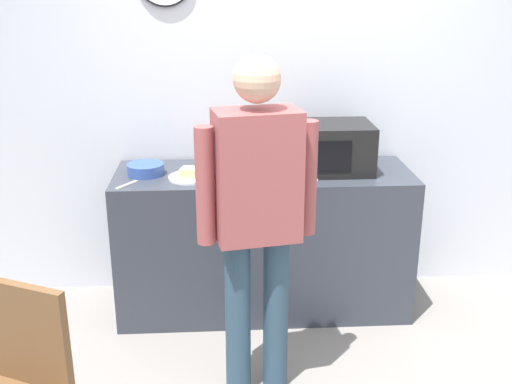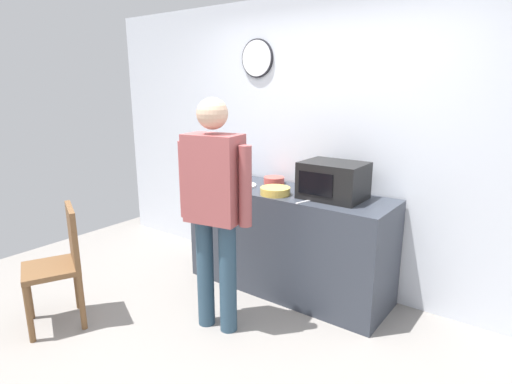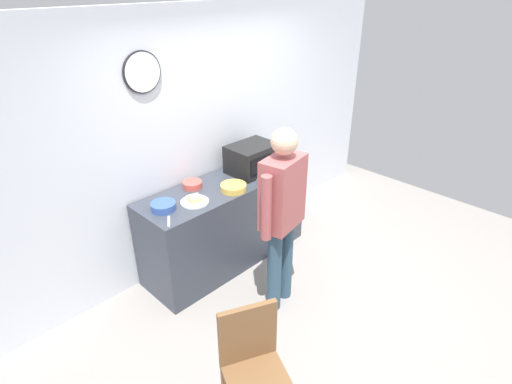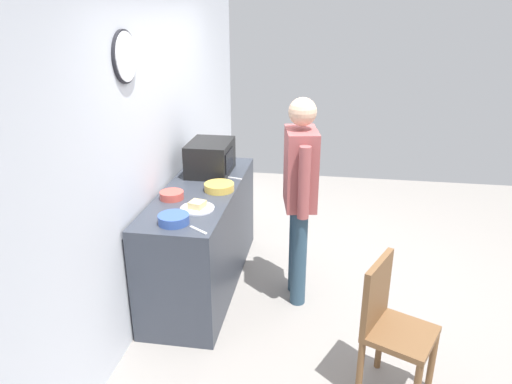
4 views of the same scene
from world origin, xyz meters
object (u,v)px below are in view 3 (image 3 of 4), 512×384
microwave (252,158)px  mixing_bowl (233,187)px  sandwich_plate (195,201)px  salad_bowl (163,206)px  person_standing (282,209)px  cereal_bowl (192,184)px  wooden_chair (253,365)px  fork_utensil (260,182)px  spoon_utensil (169,221)px

microwave → mixing_bowl: 0.49m
sandwich_plate → salad_bowl: 0.29m
microwave → person_standing: bearing=-120.3°
salad_bowl → microwave: bearing=0.5°
sandwich_plate → person_standing: size_ratio=0.15×
cereal_bowl → wooden_chair: size_ratio=0.21×
mixing_bowl → salad_bowl: bearing=166.0°
mixing_bowl → fork_utensil: bearing=-10.3°
sandwich_plate → spoon_utensil: bearing=-163.5°
cereal_bowl → person_standing: bearing=-80.3°
salad_bowl → fork_utensil: size_ratio=1.33×
wooden_chair → microwave: bearing=45.2°
sandwich_plate → wooden_chair: bearing=-114.8°
salad_bowl → cereal_bowl: 0.48m
person_standing → spoon_utensil: bearing=137.6°
salad_bowl → person_standing: 1.07m
cereal_bowl → mixing_bowl: size_ratio=0.76×
salad_bowl → mixing_bowl: salad_bowl is taller
sandwich_plate → person_standing: bearing=-65.1°
salad_bowl → cereal_bowl: salad_bowl is taller
person_standing → wooden_chair: size_ratio=1.86×
sandwich_plate → cereal_bowl: sandwich_plate is taller
sandwich_plate → spoon_utensil: 0.38m
microwave → fork_utensil: 0.31m
microwave → spoon_utensil: bearing=-170.0°
sandwich_plate → mixing_bowl: bearing=-10.2°
spoon_utensil → wooden_chair: bearing=-102.7°
salad_bowl → person_standing: (0.63, -0.86, 0.06)m
fork_utensil → person_standing: person_standing is taller
microwave → spoon_utensil: (-1.23, -0.22, -0.15)m
fork_utensil → spoon_utensil: (-1.10, 0.02, 0.00)m
microwave → sandwich_plate: size_ratio=1.90×
spoon_utensil → sandwich_plate: bearing=16.5°
fork_utensil → sandwich_plate: bearing=169.8°
sandwich_plate → microwave: bearing=7.2°
sandwich_plate → person_standing: person_standing is taller
fork_utensil → wooden_chair: bearing=-137.2°
salad_bowl → mixing_bowl: (0.70, -0.17, -0.00)m
sandwich_plate → spoon_utensil: size_ratio=1.54×
microwave → cereal_bowl: bearing=167.3°
mixing_bowl → wooden_chair: mixing_bowl is taller
cereal_bowl → wooden_chair: cereal_bowl is taller
microwave → salad_bowl: (-1.14, -0.01, -0.12)m
microwave → mixing_bowl: size_ratio=1.96×
sandwich_plate → mixing_bowl: sandwich_plate is taller
salad_bowl → mixing_bowl: bearing=-14.0°
cereal_bowl → spoon_utensil: 0.66m
cereal_bowl → fork_utensil: bearing=-35.4°
fork_utensil → salad_bowl: bearing=167.1°
spoon_utensil → person_standing: 0.98m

